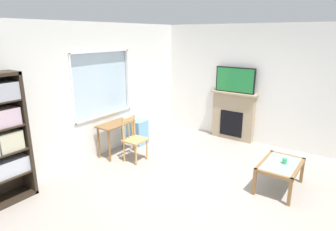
% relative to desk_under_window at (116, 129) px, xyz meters
% --- Properties ---
extents(ground, '(6.32, 6.05, 0.02)m').
position_rel_desk_under_window_xyz_m(ground, '(-0.22, -2.17, -0.58)').
color(ground, '#9E9389').
extents(wall_back_with_window, '(5.32, 0.15, 2.74)m').
position_rel_desk_under_window_xyz_m(wall_back_with_window, '(-0.24, 0.35, 0.79)').
color(wall_back_with_window, white).
rests_on(wall_back_with_window, ground).
extents(wall_right, '(0.12, 5.25, 2.74)m').
position_rel_desk_under_window_xyz_m(wall_right, '(2.50, -2.17, 0.80)').
color(wall_right, white).
rests_on(wall_right, ground).
extents(desk_under_window, '(0.81, 0.42, 0.70)m').
position_rel_desk_under_window_xyz_m(desk_under_window, '(0.00, 0.00, 0.00)').
color(desk_under_window, brown).
rests_on(desk_under_window, ground).
extents(wooden_chair, '(0.43, 0.41, 0.90)m').
position_rel_desk_under_window_xyz_m(wooden_chair, '(-0.01, -0.51, -0.10)').
color(wooden_chair, tan).
rests_on(wooden_chair, ground).
extents(plastic_drawer_unit, '(0.35, 0.40, 0.58)m').
position_rel_desk_under_window_xyz_m(plastic_drawer_unit, '(0.74, 0.05, -0.28)').
color(plastic_drawer_unit, '#72ADDB').
rests_on(plastic_drawer_unit, ground).
extents(fireplace, '(0.26, 1.12, 1.17)m').
position_rel_desk_under_window_xyz_m(fireplace, '(2.35, -1.64, 0.02)').
color(fireplace, tan).
rests_on(fireplace, ground).
extents(tv, '(0.06, 0.96, 0.60)m').
position_rel_desk_under_window_xyz_m(tv, '(2.33, -1.64, 0.90)').
color(tv, black).
rests_on(tv, fireplace).
extents(coffee_table, '(0.92, 0.59, 0.46)m').
position_rel_desk_under_window_xyz_m(coffee_table, '(0.57, -3.24, -0.18)').
color(coffee_table, '#8C9E99').
rests_on(coffee_table, ground).
extents(sippy_cup, '(0.07, 0.07, 0.09)m').
position_rel_desk_under_window_xyz_m(sippy_cup, '(0.60, -3.29, -0.07)').
color(sippy_cup, '#33B770').
rests_on(sippy_cup, coffee_table).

